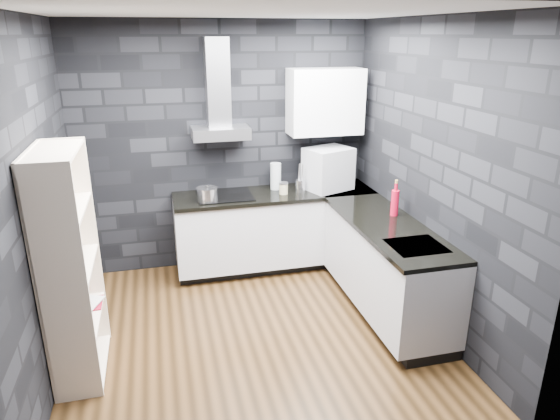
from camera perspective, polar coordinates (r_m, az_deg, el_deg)
name	(u,v)px	position (r m, az deg, el deg)	size (l,w,h in m)	color
ground	(254,334)	(4.63, -2.94, -13.97)	(3.20, 3.20, 0.00)	#452C15
ceiling	(248,11)	(3.86, -3.68, 21.70)	(3.20, 3.20, 0.00)	white
wall_back	(224,148)	(5.59, -6.47, 7.02)	(3.20, 0.05, 2.70)	black
wall_front	(312,283)	(2.58, 3.72, -8.34)	(3.20, 0.05, 2.70)	black
wall_left	(34,207)	(4.08, -26.28, 0.31)	(0.05, 3.20, 2.70)	black
wall_right	(432,178)	(4.61, 17.00, 3.57)	(0.05, 3.20, 2.70)	black
toekick_back	(274,261)	(5.84, -0.70, -5.83)	(2.18, 0.50, 0.10)	black
toekick_right	(387,305)	(5.06, 12.13, -10.57)	(0.50, 1.78, 0.10)	black
counter_back_cab	(275,228)	(5.63, -0.63, -2.05)	(2.20, 0.60, 0.76)	silver
counter_right_cab	(386,266)	(4.85, 12.06, -6.23)	(0.60, 1.80, 0.76)	silver
counter_back_top	(275,194)	(5.48, -0.62, 1.80)	(2.20, 0.62, 0.04)	black
counter_right_top	(388,226)	(4.68, 12.29, -1.84)	(0.62, 1.80, 0.04)	black
counter_corner_top	(343,189)	(5.72, 7.18, 2.41)	(0.62, 0.62, 0.04)	black
hood_body	(221,133)	(5.35, -6.80, 8.74)	(0.60, 0.34, 0.12)	#ACACB1
hood_chimney	(218,83)	(5.35, -7.13, 14.24)	(0.24, 0.20, 0.90)	#ACACB1
upper_cabinet	(325,102)	(5.57, 5.17, 12.23)	(0.80, 0.35, 0.70)	white
cooktop	(225,196)	(5.39, -6.34, 1.65)	(0.58, 0.50, 0.01)	black
sink_rim	(416,246)	(4.28, 15.33, -4.01)	(0.44, 0.40, 0.01)	#ACACB1
pot	(207,195)	(5.22, -8.30, 1.74)	(0.21, 0.21, 0.12)	silver
glass_vase	(276,176)	(5.57, -0.50, 3.88)	(0.12, 0.12, 0.30)	silver
storage_jar	(284,189)	(5.42, 0.40, 2.43)	(0.09, 0.09, 0.11)	tan
utensil_crock	(300,186)	(5.50, 2.32, 2.78)	(0.10, 0.10, 0.13)	silver
appliance_garage	(328,169)	(5.58, 5.52, 4.64)	(0.48, 0.37, 0.48)	#ADAEB4
red_bottle	(395,203)	(4.88, 12.98, 0.79)	(0.07, 0.07, 0.25)	#B60A26
bookshelf	(70,267)	(4.08, -22.85, -5.98)	(0.34, 0.80, 1.80)	#FAE6CD
fruit_bowl	(68,266)	(4.01, -23.05, -5.92)	(0.19, 0.19, 0.05)	silver
book_red	(77,293)	(4.40, -22.18, -8.81)	(0.18, 0.02, 0.25)	maroon
book_second	(77,290)	(4.39, -22.20, -8.52)	(0.17, 0.02, 0.24)	#B2B2B2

